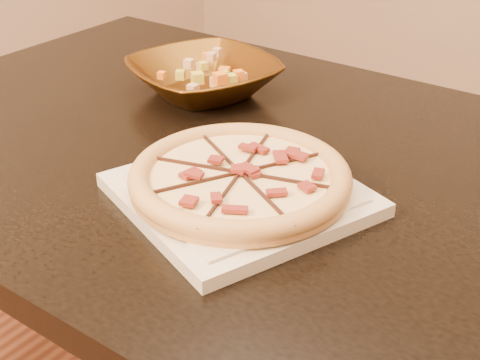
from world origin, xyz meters
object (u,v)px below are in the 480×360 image
(pizza, at_px, (240,177))
(dining_table, at_px, (244,216))
(plate, at_px, (240,194))
(bronze_bowl, at_px, (204,77))

(pizza, bearing_deg, dining_table, 124.18)
(plate, xyz_separation_m, bronze_bowl, (-0.26, 0.25, 0.02))
(dining_table, bearing_deg, plate, -55.81)
(dining_table, bearing_deg, pizza, -55.82)
(plate, bearing_deg, dining_table, 124.19)
(pizza, relative_size, bronze_bowl, 1.15)
(plate, relative_size, bronze_bowl, 1.44)
(dining_table, distance_m, pizza, 0.21)
(pizza, bearing_deg, bronze_bowl, 136.49)
(dining_table, height_order, bronze_bowl, bronze_bowl)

